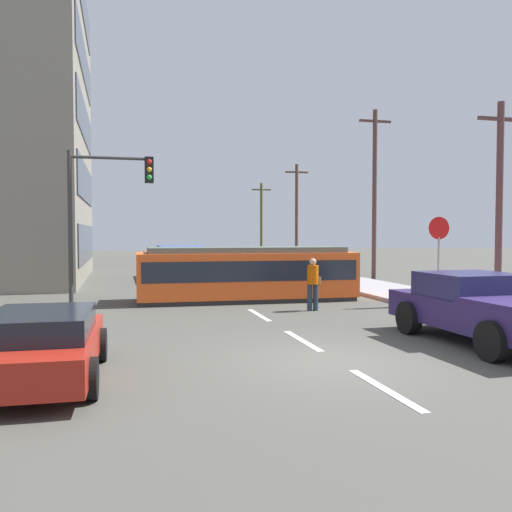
{
  "coord_description": "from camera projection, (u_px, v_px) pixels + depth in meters",
  "views": [
    {
      "loc": [
        -4.05,
        -9.76,
        2.48
      ],
      "look_at": [
        0.36,
        7.8,
        1.71
      ],
      "focal_mm": 38.21,
      "sensor_mm": 36.0,
      "label": 1
    }
  ],
  "objects": [
    {
      "name": "utility_pole_distant",
      "position": [
        261.0,
        220.0,
        50.08
      ],
      "size": [
        1.8,
        0.24,
        7.05
      ],
      "color": "#4F4E22",
      "rests_on": "ground"
    },
    {
      "name": "lane_stripe_3",
      "position": [
        208.0,
        285.0,
        25.76
      ],
      "size": [
        0.16,
        2.4,
        0.01
      ],
      "primitive_type": "cube",
      "color": "silver",
      "rests_on": "ground"
    },
    {
      "name": "stop_sign",
      "position": [
        439.0,
        241.0,
        18.33
      ],
      "size": [
        0.76,
        0.07,
        2.88
      ],
      "color": "gray",
      "rests_on": "sidewalk_curb_right"
    },
    {
      "name": "utility_pole_mid",
      "position": [
        375.0,
        192.0,
        28.91
      ],
      "size": [
        1.8,
        0.24,
        8.98
      ],
      "color": "#50342E",
      "rests_on": "ground"
    },
    {
      "name": "pickup_truck_parked",
      "position": [
        484.0,
        308.0,
        12.16
      ],
      "size": [
        2.36,
        5.04,
        1.55
      ],
      "color": "#2B1D51",
      "rests_on": "ground"
    },
    {
      "name": "lane_stripe_4",
      "position": [
        192.0,
        276.0,
        31.58
      ],
      "size": [
        0.16,
        2.4,
        0.01
      ],
      "primitive_type": "cube",
      "color": "silver",
      "rests_on": "ground"
    },
    {
      "name": "traffic_light_mast",
      "position": [
        104.0,
        200.0,
        17.36
      ],
      "size": [
        2.67,
        0.33,
        5.07
      ],
      "color": "#333333",
      "rests_on": "ground"
    },
    {
      "name": "parked_sedan_near",
      "position": [
        42.0,
        344.0,
        9.04
      ],
      "size": [
        2.01,
        4.23,
        1.19
      ],
      "color": "#A22015",
      "rests_on": "ground"
    },
    {
      "name": "utility_pole_near",
      "position": [
        499.0,
        198.0,
        19.05
      ],
      "size": [
        1.8,
        0.24,
        7.04
      ],
      "color": "brown",
      "rests_on": "ground"
    },
    {
      "name": "sidewalk_curb_right",
      "position": [
        458.0,
        306.0,
        18.02
      ],
      "size": [
        3.2,
        36.0,
        0.14
      ],
      "primitive_type": "cube",
      "color": "gray",
      "rests_on": "ground"
    },
    {
      "name": "pedestrian_crossing",
      "position": [
        313.0,
        281.0,
        17.3
      ],
      "size": [
        0.5,
        0.36,
        1.67
      ],
      "color": "#213241",
      "rests_on": "ground"
    },
    {
      "name": "city_bus",
      "position": [
        184.0,
        260.0,
        29.13
      ],
      "size": [
        2.56,
        5.52,
        1.77
      ],
      "color": "#34478B",
      "rests_on": "ground"
    },
    {
      "name": "utility_pole_far",
      "position": [
        297.0,
        213.0,
        41.43
      ],
      "size": [
        1.8,
        0.24,
        7.69
      ],
      "color": "brown",
      "rests_on": "ground"
    },
    {
      "name": "lane_stripe_1",
      "position": [
        302.0,
        341.0,
        12.49
      ],
      "size": [
        0.16,
        2.4,
        0.01
      ],
      "primitive_type": "cube",
      "color": "silver",
      "rests_on": "ground"
    },
    {
      "name": "lane_stripe_2",
      "position": [
        259.0,
        315.0,
        16.36
      ],
      "size": [
        0.16,
        2.4,
        0.01
      ],
      "primitive_type": "cube",
      "color": "silver",
      "rests_on": "ground"
    },
    {
      "name": "streetcar_tram",
      "position": [
        246.0,
        273.0,
        20.02
      ],
      "size": [
        7.97,
        2.76,
        1.96
      ],
      "color": "#E9551E",
      "rests_on": "ground"
    },
    {
      "name": "ground_plane",
      "position": [
        232.0,
        299.0,
        20.24
      ],
      "size": [
        120.0,
        120.0,
        0.0
      ],
      "primitive_type": "plane",
      "color": "#494841"
    },
    {
      "name": "lane_stripe_0",
      "position": [
        385.0,
        389.0,
        8.61
      ],
      "size": [
        0.16,
        2.4,
        0.01
      ],
      "primitive_type": "cube",
      "color": "silver",
      "rests_on": "ground"
    }
  ]
}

